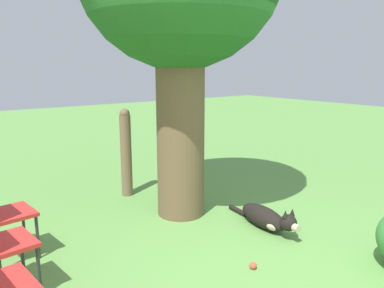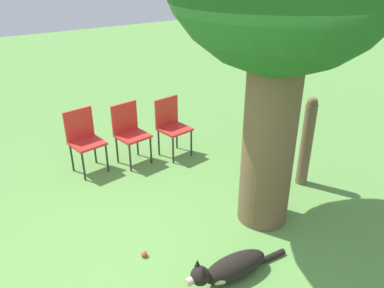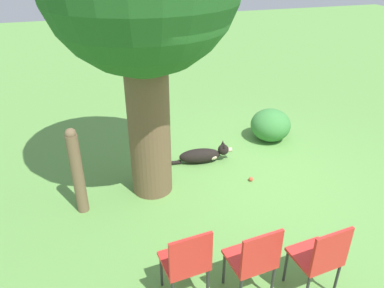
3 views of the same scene
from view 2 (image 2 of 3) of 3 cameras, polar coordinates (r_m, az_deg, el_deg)
name	(u,v)px [view 2 (image 2 of 3)]	position (r m, az deg, el deg)	size (l,w,h in m)	color
ground_plane	(159,253)	(4.23, -4.99, -16.18)	(30.00, 30.00, 0.00)	#609947
dog	(230,268)	(3.88, 5.79, -18.33)	(0.33, 1.20, 0.36)	black
fence_post	(307,142)	(5.30, 17.07, 0.35)	(0.16, 0.16, 1.28)	brown
red_chair_0	(84,137)	(5.68, -16.14, 1.10)	(0.47, 0.48, 0.93)	red
red_chair_1	(129,129)	(5.77, -9.53, 2.20)	(0.47, 0.48, 0.93)	red
red_chair_2	(171,123)	(5.94, -3.19, 3.22)	(0.47, 0.48, 0.93)	red
tennis_ball	(144,254)	(4.18, -7.32, -16.28)	(0.07, 0.07, 0.07)	#E54C33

